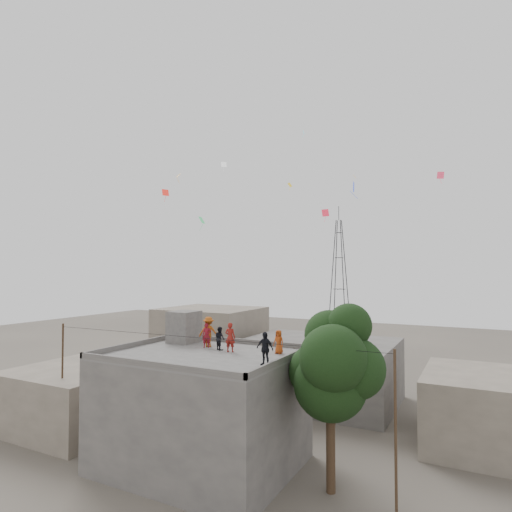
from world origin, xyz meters
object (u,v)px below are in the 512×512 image
(stair_head_box, at_px, (184,327))
(transmission_tower, at_px, (339,282))
(tree, at_px, (334,365))
(person_red_adult, at_px, (230,337))
(person_dark_adult, at_px, (265,349))

(stair_head_box, height_order, transmission_tower, transmission_tower)
(stair_head_box, height_order, tree, tree)
(tree, distance_m, person_red_adult, 6.33)
(tree, relative_size, person_red_adult, 5.48)
(transmission_tower, bearing_deg, stair_head_box, -88.77)
(tree, relative_size, person_dark_adult, 5.58)
(tree, height_order, person_dark_adult, tree)
(person_red_adult, xyz_separation_m, person_dark_adult, (3.28, -2.20, -0.02))
(person_dark_adult, bearing_deg, tree, 37.66)
(tree, bearing_deg, person_red_adult, 174.77)
(tree, bearing_deg, person_dark_adult, -151.30)
(transmission_tower, distance_m, person_dark_adult, 41.93)
(transmission_tower, bearing_deg, tree, -73.91)
(transmission_tower, bearing_deg, person_dark_adult, -78.43)
(person_red_adult, bearing_deg, transmission_tower, -90.96)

